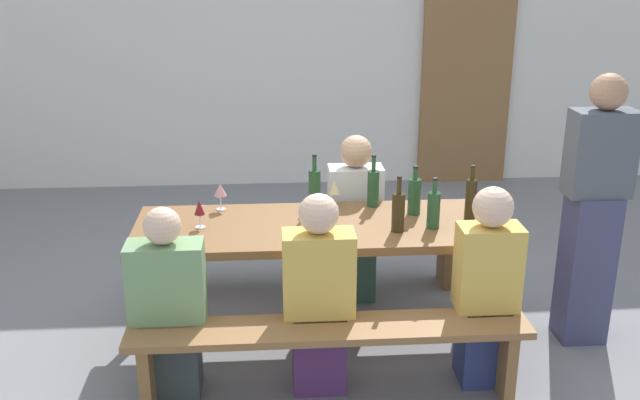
% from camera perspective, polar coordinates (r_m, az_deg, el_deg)
% --- Properties ---
extents(ground_plane, '(24.00, 24.00, 0.00)m').
position_cam_1_polar(ground_plane, '(4.63, 0.00, -10.59)').
color(ground_plane, slate).
extents(back_wall, '(14.00, 0.20, 3.20)m').
position_cam_1_polar(back_wall, '(7.30, -1.88, 13.67)').
color(back_wall, silver).
rests_on(back_wall, ground).
extents(wooden_door, '(0.90, 0.06, 2.10)m').
position_cam_1_polar(wooden_door, '(7.49, 11.37, 9.21)').
color(wooden_door, olive).
rests_on(wooden_door, ground).
extents(tasting_table, '(2.19, 0.77, 0.75)m').
position_cam_1_polar(tasting_table, '(4.33, 0.00, -2.84)').
color(tasting_table, brown).
rests_on(tasting_table, ground).
extents(bench_near, '(2.09, 0.30, 0.45)m').
position_cam_1_polar(bench_near, '(3.86, 0.74, -11.02)').
color(bench_near, olive).
rests_on(bench_near, ground).
extents(bench_far, '(2.09, 0.30, 0.45)m').
position_cam_1_polar(bench_far, '(5.09, -0.55, -3.24)').
color(bench_far, olive).
rests_on(bench_far, ground).
extents(wine_bottle_0, '(0.07, 0.07, 0.33)m').
position_cam_1_polar(wine_bottle_0, '(4.18, 6.15, -0.87)').
color(wine_bottle_0, '#332814').
rests_on(wine_bottle_0, tasting_table).
extents(wine_bottle_1, '(0.07, 0.07, 0.33)m').
position_cam_1_polar(wine_bottle_1, '(4.57, 4.18, 0.99)').
color(wine_bottle_1, '#234C2D').
rests_on(wine_bottle_1, tasting_table).
extents(wine_bottle_2, '(0.07, 0.07, 0.34)m').
position_cam_1_polar(wine_bottle_2, '(4.43, 11.72, 0.13)').
color(wine_bottle_2, '#332814').
rests_on(wine_bottle_2, tasting_table).
extents(wine_bottle_3, '(0.08, 0.08, 0.31)m').
position_cam_1_polar(wine_bottle_3, '(4.46, 7.40, 0.34)').
color(wine_bottle_3, '#234C2D').
rests_on(wine_bottle_3, tasting_table).
extents(wine_bottle_4, '(0.08, 0.08, 0.30)m').
position_cam_1_polar(wine_bottle_4, '(4.26, 8.88, -0.70)').
color(wine_bottle_4, '#234C2D').
rests_on(wine_bottle_4, tasting_table).
extents(wine_bottle_5, '(0.08, 0.08, 0.34)m').
position_cam_1_polar(wine_bottle_5, '(4.54, -0.43, 0.98)').
color(wine_bottle_5, '#234C2D').
rests_on(wine_bottle_5, tasting_table).
extents(wine_glass_0, '(0.08, 0.08, 0.17)m').
position_cam_1_polar(wine_glass_0, '(4.55, 1.10, 0.94)').
color(wine_glass_0, silver).
rests_on(wine_glass_0, tasting_table).
extents(wine_glass_1, '(0.06, 0.06, 0.17)m').
position_cam_1_polar(wine_glass_1, '(4.26, -9.42, -0.68)').
color(wine_glass_1, silver).
rests_on(wine_glass_1, tasting_table).
extents(wine_glass_2, '(0.08, 0.08, 0.17)m').
position_cam_1_polar(wine_glass_2, '(4.54, -7.82, 0.74)').
color(wine_glass_2, silver).
rests_on(wine_glass_2, tasting_table).
extents(seated_guest_near_0, '(0.40, 0.24, 1.07)m').
position_cam_1_polar(seated_guest_near_0, '(3.95, -11.78, -8.36)').
color(seated_guest_near_0, '#384242').
rests_on(seated_guest_near_0, ground).
extents(seated_guest_near_1, '(0.38, 0.24, 1.12)m').
position_cam_1_polar(seated_guest_near_1, '(3.90, -0.10, -7.70)').
color(seated_guest_near_1, '#542C61').
rests_on(seated_guest_near_1, ground).
extents(seated_guest_near_2, '(0.33, 0.24, 1.13)m').
position_cam_1_polar(seated_guest_near_2, '(4.05, 12.88, -6.87)').
color(seated_guest_near_2, navy).
rests_on(seated_guest_near_2, ground).
extents(seated_guest_far_0, '(0.36, 0.24, 1.15)m').
position_cam_1_polar(seated_guest_far_0, '(4.90, 2.75, -1.70)').
color(seated_guest_far_0, '#335645').
rests_on(seated_guest_far_0, ground).
extents(standing_host, '(0.36, 0.24, 1.64)m').
position_cam_1_polar(standing_host, '(4.57, 20.55, -1.17)').
color(standing_host, '#404064').
rests_on(standing_host, ground).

